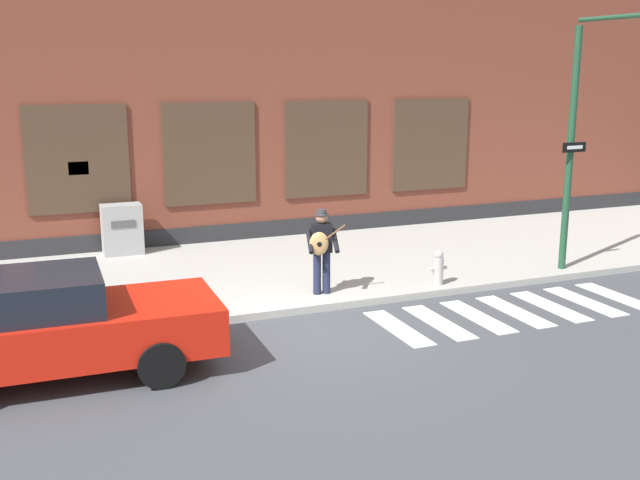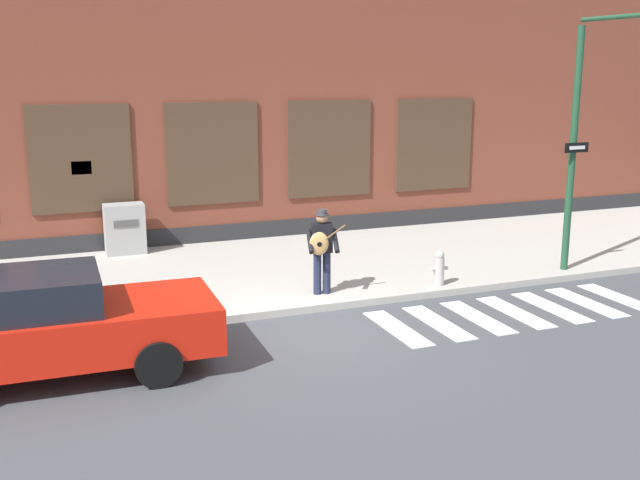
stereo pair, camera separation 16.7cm
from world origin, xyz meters
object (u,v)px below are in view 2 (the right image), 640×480
(red_car, at_px, (49,325))
(fire_hydrant, at_px, (439,268))
(traffic_light, at_px, (620,99))
(busker, at_px, (322,247))
(utility_box, at_px, (125,229))

(red_car, bearing_deg, fire_hydrant, 12.64)
(traffic_light, bearing_deg, busker, 166.25)
(red_car, bearing_deg, traffic_light, 3.03)
(fire_hydrant, bearing_deg, utility_box, 137.65)
(busker, bearing_deg, red_car, -158.75)
(red_car, bearing_deg, utility_box, 74.15)
(utility_box, xyz_separation_m, fire_hydrant, (5.42, -4.94, -0.23))
(busker, xyz_separation_m, utility_box, (-3.04, 4.67, -0.34))
(utility_box, relative_size, fire_hydrant, 1.65)
(busker, relative_size, traffic_light, 0.31)
(traffic_light, bearing_deg, utility_box, 144.92)
(busker, relative_size, fire_hydrant, 2.32)
(traffic_light, distance_m, utility_box, 10.91)
(busker, distance_m, fire_hydrant, 2.47)
(red_car, height_order, busker, busker)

